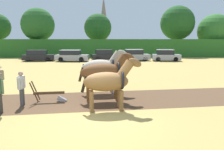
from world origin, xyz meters
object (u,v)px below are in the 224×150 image
farmer_at_plow (21,86)px  parked_car_center_left (105,55)px  tree_left (38,25)px  draft_horse_trail_left (102,68)px  draft_horse_lead_left (109,81)px  parked_car_left (72,56)px  tree_center (177,23)px  plow (52,95)px  draft_horse_lead_right (105,72)px  parked_car_center (135,55)px  farmer_beside_team (101,72)px  parked_car_far_left (39,56)px  church_spire (104,22)px  tree_center_right (215,31)px  parked_car_center_right (166,56)px  tree_center_left (98,28)px

farmer_at_plow → parked_car_center_left: farmer_at_plow is taller
tree_left → draft_horse_trail_left: tree_left is taller
draft_horse_lead_left → tree_left: bearing=105.4°
parked_car_left → draft_horse_trail_left: bearing=-71.6°
tree_center → plow: size_ratio=5.29×
draft_horse_lead_right → parked_car_center_left: size_ratio=0.69×
parked_car_center → plow: bearing=-112.7°
tree_left → farmer_beside_team: size_ratio=5.18×
draft_horse_lead_left → parked_car_center_left: draft_horse_lead_left is taller
farmer_beside_team → parked_car_left: farmer_beside_team is taller
draft_horse_lead_right → parked_car_far_left: (-9.32, 20.13, -0.67)m
farmer_at_plow → church_spire: bearing=86.5°
tree_center_right → parked_car_center_right: bearing=-139.6°
draft_horse_lead_left → farmer_at_plow: draft_horse_lead_left is taller
parked_car_left → parked_car_center_left: parked_car_center_left is taller
church_spire → parked_car_center_right: 42.15m
tree_center_right → draft_horse_lead_left: bearing=-122.6°
parked_car_center_left → farmer_beside_team: bearing=-101.0°
tree_left → farmer_at_plow: (7.85, -29.11, -4.55)m
tree_center_left → parked_car_center_right: size_ratio=1.92×
plow → farmer_at_plow: farmer_at_plow is taller
tree_center_right → plow: 37.48m
draft_horse_lead_left → tree_center_left: bearing=86.6°
tree_center_left → church_spire: bearing=88.4°
tree_center_left → parked_car_left: 12.27m
draft_horse_lead_left → draft_horse_lead_right: (-0.18, 1.55, 0.15)m
tree_center → tree_center_right: tree_center is taller
tree_left → parked_car_center_left: tree_left is taller
farmer_at_plow → tree_left: bearing=104.7°
tree_center → draft_horse_lead_left: (-13.01, -31.43, -4.66)m
farmer_beside_team → parked_car_left: size_ratio=0.35×
draft_horse_trail_left → parked_car_center_left: bearing=83.5°
draft_horse_lead_left → plow: (-2.73, 1.28, -0.93)m
tree_center → parked_car_left: size_ratio=1.96×
tree_center → parked_car_left: bearing=-149.6°
church_spire → farmer_beside_team: (0.30, -56.91, -7.55)m
tree_center_right → parked_car_center: (-15.80, -9.21, -3.68)m
draft_horse_lead_left → draft_horse_lead_right: size_ratio=0.93×
draft_horse_lead_right → tree_center_left: bearing=86.4°
draft_horse_trail_left → parked_car_center: 19.13m
draft_horse_lead_left → draft_horse_trail_left: 3.13m
parked_car_far_left → parked_car_center: bearing=-4.8°
tree_left → draft_horse_lead_left: bearing=-68.4°
tree_left → church_spire: bearing=70.6°
parked_car_center → tree_center_right: bearing=25.8°
church_spire → draft_horse_lead_right: church_spire is taller
tree_center_left → farmer_beside_team: size_ratio=4.74×
church_spire → parked_car_center: (4.70, -39.82, -7.72)m
tree_center_left → parked_car_center_right: 15.28m
draft_horse_lead_left → draft_horse_trail_left: bearing=90.1°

